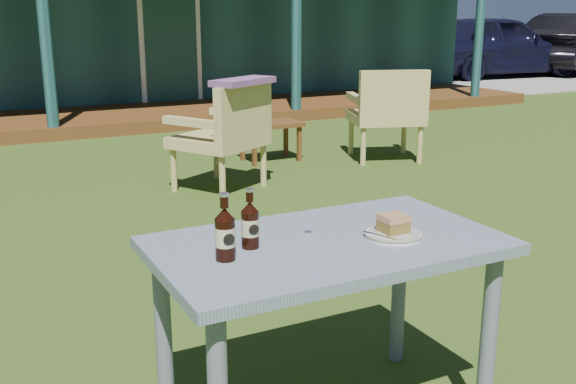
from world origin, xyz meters
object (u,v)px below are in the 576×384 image
cola_bottle_far (225,233)px  armchair_left (227,131)px  side_table (271,128)px  plate (394,235)px  armchair_right (388,110)px  car_near (495,46)px  cafe_table (327,267)px  cake_slice (394,223)px  cola_bottle_near (250,224)px

cola_bottle_far → armchair_left: size_ratio=0.24×
side_table → plate: bearing=-110.2°
cola_bottle_far → side_table: (2.18, 4.21, -0.47)m
armchair_left → armchair_right: 1.93m
car_near → cafe_table: 14.37m
car_near → cake_slice: bearing=139.9°
car_near → armchair_left: 11.51m
cola_bottle_near → armchair_left: cola_bottle_near is taller
cafe_table → cake_slice: size_ratio=13.04×
cafe_table → cake_slice: (0.23, -0.06, 0.15)m
cola_bottle_near → car_near: bearing=43.2°
armchair_left → cola_bottle_near: bearing=-110.7°
car_near → side_table: size_ratio=7.04×
plate → cola_bottle_far: size_ratio=0.93×
plate → cola_bottle_far: 0.62m
cafe_table → cola_bottle_near: size_ratio=5.88×
cafe_table → plate: (0.22, -0.08, 0.11)m
plate → cola_bottle_near: 0.51m
cola_bottle_far → armchair_left: cola_bottle_far is taller
car_near → side_table: (-8.52, -5.81, -0.38)m
car_near → cake_slice: size_ratio=45.94×
armchair_left → armchair_right: bearing=10.7°
cafe_table → armchair_right: size_ratio=1.29×
cake_slice → armchair_left: (0.73, 3.37, -0.25)m
cafe_table → side_table: 4.57m
cola_bottle_near → armchair_left: bearing=69.3°
plate → side_table: size_ratio=0.34×
plate → side_table: 4.57m
cafe_table → cake_slice: 0.28m
cafe_table → plate: size_ratio=5.88×
cola_bottle_far → plate: bearing=-5.5°
cake_slice → armchair_left: 3.45m
car_near → cafe_table: size_ratio=3.52×
car_near → cafe_table: bearing=139.1°
side_table → cafe_table: bearing=-113.2°
cake_slice → cola_bottle_far: cola_bottle_far is taller
cafe_table → armchair_left: size_ratio=1.32×
cake_slice → plate: bearing=-120.5°
cake_slice → cola_bottle_near: size_ratio=0.45×
armchair_left → armchair_right: armchair_right is taller
car_near → cola_bottle_far: car_near is taller
car_near → side_table: car_near is taller
cola_bottle_near → armchair_right: bearing=49.1°
cake_slice → cafe_table: bearing=164.8°
armchair_left → side_table: 1.24m
cola_bottle_far → side_table: bearing=62.6°
cafe_table → side_table: (1.80, 4.20, -0.28)m
cafe_table → cola_bottle_far: 0.43m
side_table → cake_slice: bearing=-110.2°
car_near → side_table: 10.32m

